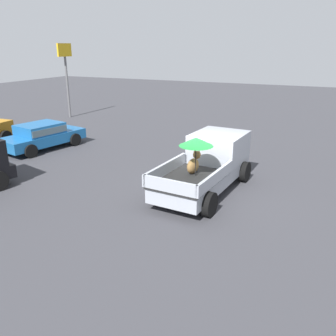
% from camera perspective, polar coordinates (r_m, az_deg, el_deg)
% --- Properties ---
extents(ground_plane, '(80.00, 80.00, 0.00)m').
position_cam_1_polar(ground_plane, '(13.23, 5.60, -3.72)').
color(ground_plane, '#38383D').
extents(pickup_truck_main, '(5.19, 2.58, 2.21)m').
position_cam_1_polar(pickup_truck_main, '(13.29, 6.55, 0.78)').
color(pickup_truck_main, black).
rests_on(pickup_truck_main, ground).
extents(parked_sedan_near, '(4.55, 2.57, 1.33)m').
position_cam_1_polar(parked_sedan_near, '(19.53, -19.51, 5.01)').
color(parked_sedan_near, black).
rests_on(parked_sedan_near, ground).
extents(motel_sign, '(1.40, 0.16, 5.25)m').
position_cam_1_polar(motel_sign, '(27.68, -16.00, 15.34)').
color(motel_sign, '#59595B').
rests_on(motel_sign, ground).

